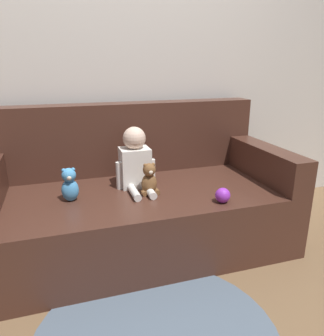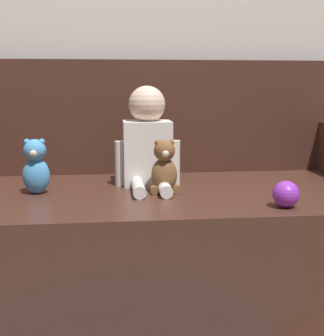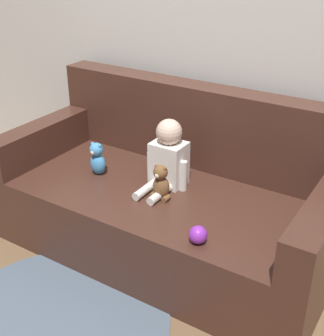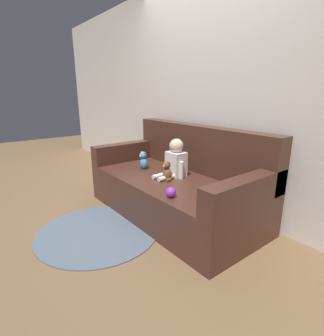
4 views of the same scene
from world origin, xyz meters
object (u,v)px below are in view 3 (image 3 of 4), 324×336
(teddy_bear_brown, at_px, (161,183))
(toy_ball, at_px, (198,235))
(couch, at_px, (171,199))
(person_baby, at_px, (168,158))
(plush_toy_side, at_px, (97,159))

(teddy_bear_brown, relative_size, toy_ball, 2.26)
(couch, bearing_deg, person_baby, -123.90)
(couch, xyz_separation_m, person_baby, (-0.01, -0.02, 0.29))
(person_baby, height_order, toy_ball, person_baby)
(couch, distance_m, teddy_bear_brown, 0.28)
(couch, distance_m, person_baby, 0.29)
(couch, xyz_separation_m, plush_toy_side, (-0.45, -0.14, 0.22))
(plush_toy_side, bearing_deg, toy_ball, -19.18)
(plush_toy_side, relative_size, toy_ball, 2.31)
(person_baby, bearing_deg, teddy_bear_brown, -71.50)
(plush_toy_side, xyz_separation_m, toy_ball, (0.87, -0.30, -0.06))
(teddy_bear_brown, height_order, toy_ball, teddy_bear_brown)
(toy_ball, bearing_deg, couch, 133.83)
(couch, relative_size, person_baby, 4.89)
(person_baby, xyz_separation_m, toy_ball, (0.44, -0.42, -0.13))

